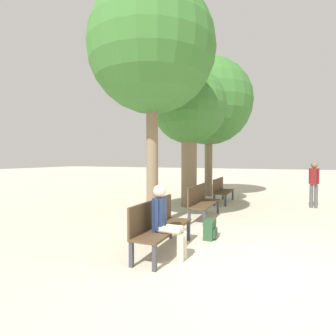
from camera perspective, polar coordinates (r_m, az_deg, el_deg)
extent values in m
plane|color=beige|center=(4.30, 18.13, -20.62)|extent=(80.00, 80.00, 0.00)
cube|color=#4C3823|center=(4.75, -0.90, -13.09)|extent=(0.48, 1.67, 0.04)
cube|color=#4C3823|center=(4.78, -3.36, -9.80)|extent=(0.04, 1.67, 0.48)
cube|color=#38383D|center=(4.06, -2.95, -18.99)|extent=(0.06, 0.06, 0.39)
cube|color=#38383D|center=(5.45, 4.46, -13.45)|extent=(0.06, 0.06, 0.39)
cube|color=#38383D|center=(4.23, -7.97, -18.11)|extent=(0.06, 0.06, 0.39)
cube|color=#38383D|center=(5.58, 0.55, -13.08)|extent=(0.06, 0.06, 0.39)
cube|color=#4C3823|center=(7.36, 8.02, -7.66)|extent=(0.48, 1.67, 0.04)
cube|color=#4C3823|center=(7.38, 6.37, -5.59)|extent=(0.04, 1.67, 0.48)
cube|color=#38383D|center=(6.60, 7.91, -10.70)|extent=(0.06, 0.06, 0.39)
cube|color=#38383D|center=(8.11, 10.80, -8.33)|extent=(0.06, 0.06, 0.39)
cube|color=#38383D|center=(6.71, 4.63, -10.48)|extent=(0.06, 0.06, 0.39)
cube|color=#38383D|center=(8.19, 8.10, -8.20)|extent=(0.06, 0.06, 0.39)
cube|color=#4C3823|center=(10.08, 12.12, -5.05)|extent=(0.48, 1.67, 0.04)
cube|color=#4C3823|center=(10.10, 10.90, -3.55)|extent=(0.04, 1.67, 0.48)
cube|color=#38383D|center=(9.31, 12.40, -6.99)|extent=(0.06, 0.06, 0.39)
cube|color=#38383D|center=(10.85, 13.90, -5.72)|extent=(0.06, 0.06, 0.39)
cube|color=#38383D|center=(9.39, 10.03, -6.90)|extent=(0.06, 0.06, 0.39)
cube|color=#38383D|center=(10.91, 11.87, -5.65)|extent=(0.06, 0.06, 0.39)
cylinder|color=#7A664C|center=(6.39, -3.45, 2.65)|extent=(0.29, 0.29, 3.44)
sphere|color=#38702D|center=(6.91, -3.51, 24.41)|extent=(3.06, 3.06, 3.06)
cylinder|color=#7A664C|center=(9.06, 4.60, 0.29)|extent=(0.54, 0.54, 2.75)
sphere|color=#38702D|center=(9.23, 4.63, 13.26)|extent=(2.55, 2.55, 2.55)
cylinder|color=#7A664C|center=(11.71, 8.81, 1.56)|extent=(0.34, 0.34, 3.11)
sphere|color=#38702D|center=(11.97, 8.88, 14.07)|extent=(3.77, 3.77, 3.77)
cylinder|color=beige|center=(4.37, 0.20, -13.36)|extent=(0.40, 0.12, 0.12)
cylinder|color=beige|center=(4.38, 2.71, -17.07)|extent=(0.12, 0.12, 0.43)
cylinder|color=beige|center=(4.50, 0.91, -12.92)|extent=(0.40, 0.12, 0.12)
cylinder|color=beige|center=(4.51, 3.35, -16.52)|extent=(0.12, 0.12, 0.43)
cube|color=navy|center=(4.46, -1.84, -10.10)|extent=(0.18, 0.22, 0.56)
cylinder|color=navy|center=(4.35, -2.50, -10.03)|extent=(0.08, 0.08, 0.51)
cylinder|color=navy|center=(4.56, -1.21, -9.46)|extent=(0.08, 0.08, 0.51)
sphere|color=beige|center=(4.39, -1.85, -5.06)|extent=(0.22, 0.22, 0.22)
cube|color=#284C2D|center=(5.59, 9.08, -13.05)|extent=(0.19, 0.37, 0.39)
cube|color=#284C2D|center=(5.59, 10.25, -13.71)|extent=(0.04, 0.26, 0.17)
cylinder|color=#4C4C4C|center=(10.08, 28.74, -5.40)|extent=(0.11, 0.11, 0.78)
cylinder|color=#4C4C4C|center=(10.09, 29.52, -5.40)|extent=(0.11, 0.11, 0.78)
cube|color=maroon|center=(10.02, 29.20, -1.63)|extent=(0.22, 0.25, 0.55)
cylinder|color=maroon|center=(10.01, 28.54, -1.54)|extent=(0.08, 0.08, 0.52)
cylinder|color=maroon|center=(10.04, 29.86, -1.56)|extent=(0.08, 0.08, 0.52)
sphere|color=brown|center=(10.01, 29.24, 0.58)|extent=(0.21, 0.21, 0.21)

